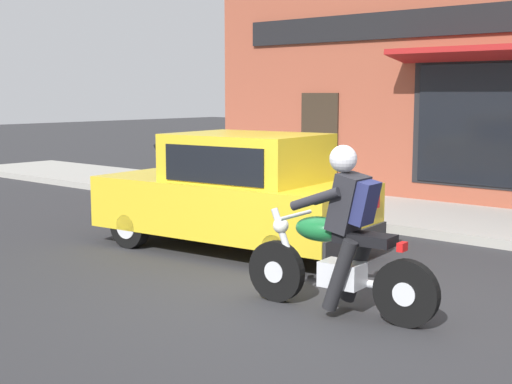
{
  "coord_description": "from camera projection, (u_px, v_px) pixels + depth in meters",
  "views": [
    {
      "loc": [
        -5.63,
        -4.13,
        2.1
      ],
      "look_at": [
        0.63,
        1.23,
        0.95
      ],
      "focal_mm": 50.0,
      "sensor_mm": 36.0,
      "label": 1
    }
  ],
  "objects": [
    {
      "name": "sidewalk_curb",
      "position": [
        338.0,
        206.0,
        12.86
      ],
      "size": [
        2.6,
        22.0,
        0.14
      ],
      "primitive_type": "cube",
      "color": "#9E9B93",
      "rests_on": "ground"
    },
    {
      "name": "traffic_cone",
      "position": [
        189.0,
        177.0,
        14.28
      ],
      "size": [
        0.36,
        0.36,
        0.6
      ],
      "color": "black",
      "rests_on": "sidewalk_curb"
    },
    {
      "name": "car_hatchback",
      "position": [
        236.0,
        193.0,
        9.53
      ],
      "size": [
        2.01,
        3.92,
        1.57
      ],
      "color": "black",
      "rests_on": "ground"
    },
    {
      "name": "ground_plane",
      "position": [
        308.0,
        303.0,
        7.19
      ],
      "size": [
        80.0,
        80.0,
        0.0
      ],
      "primitive_type": "plane",
      "color": "#2B2B2D"
    },
    {
      "name": "storefront_building",
      "position": [
        482.0,
        92.0,
        12.48
      ],
      "size": [
        1.25,
        11.77,
        4.2
      ],
      "color": "brown",
      "rests_on": "ground"
    },
    {
      "name": "motorcycle_with_rider",
      "position": [
        340.0,
        244.0,
        6.75
      ],
      "size": [
        0.6,
        2.02,
        1.62
      ],
      "color": "black",
      "rests_on": "ground"
    }
  ]
}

